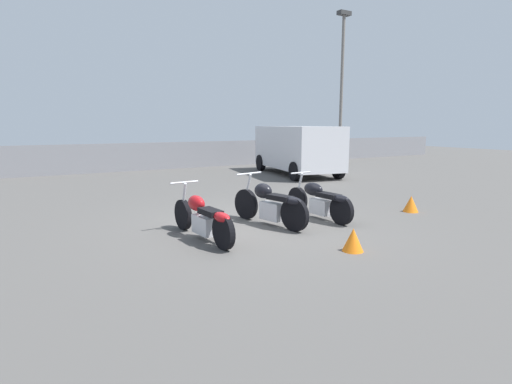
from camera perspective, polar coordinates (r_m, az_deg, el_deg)
name	(u,v)px	position (r m, az deg, el deg)	size (l,w,h in m)	color
ground_plane	(260,224)	(8.22, 0.52, -4.62)	(60.00, 60.00, 0.00)	#514F4C
fence_back	(130,157)	(18.43, -17.56, 4.77)	(40.00, 0.04, 1.23)	gray
light_pole_left	(342,76)	(21.74, 12.19, 15.91)	(0.70, 0.35, 7.63)	slate
motorcycle_slot_0	(203,218)	(7.12, -7.57, -3.68)	(0.56, 2.14, 0.96)	black
motorcycle_slot_1	(270,204)	(8.06, 2.08, -1.77)	(0.75, 2.02, 1.02)	black
motorcycle_slot_2	(320,200)	(8.72, 9.09, -1.19)	(0.56, 2.00, 0.96)	black
parked_van	(297,148)	(16.52, 5.83, 6.33)	(2.80, 5.08, 1.96)	silver
traffic_cone_near	(411,204)	(10.02, 21.26, -1.59)	(0.35, 0.35, 0.38)	orange
traffic_cone_far	(353,240)	(6.64, 13.70, -6.65)	(0.34, 0.34, 0.38)	orange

